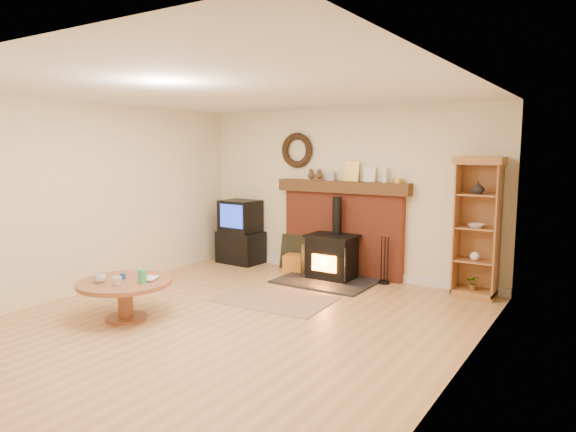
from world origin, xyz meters
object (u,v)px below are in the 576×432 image
Objects in this scene: coffee_table at (125,288)px; curio_cabinet at (477,227)px; wood_stove at (331,258)px; tv_unit at (241,233)px.

curio_cabinet is at bearing 44.71° from coffee_table.
coffee_table is at bearing -111.99° from wood_stove.
coffee_table is at bearing -135.29° from curio_cabinet.
coffee_table is (-3.21, -3.18, -0.57)m from curio_cabinet.
coffee_table is (0.71, -3.09, -0.15)m from tv_unit.
wood_stove is at bearing 68.01° from coffee_table.
curio_cabinet is 4.55m from coffee_table.
wood_stove reaches higher than coffee_table.
curio_cabinet reaches higher than tv_unit.
tv_unit is at bearing 174.00° from wood_stove.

